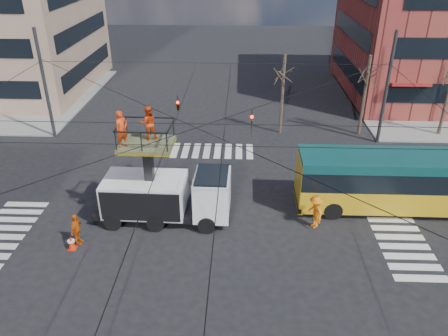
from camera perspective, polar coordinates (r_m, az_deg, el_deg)
The scene contains 10 objects.
ground at distance 22.14m, azimuth -3.18°, elevation -8.98°, with size 120.00×120.00×0.00m, color black.
crosswalks at distance 22.14m, azimuth -3.18°, elevation -8.96°, with size 22.40×22.40×0.02m, color silver, non-canonical shape.
overhead_network at distance 20.24m, azimuth -3.60°, elevation 1.49°, with size 24.24×24.24×8.00m.
tree_a at distance 32.46m, azimuth 7.81°, elevation 12.15°, with size 2.00×2.00×6.00m.
tree_b at distance 33.57m, azimuth 18.26°, elevation 11.55°, with size 2.00×2.00×6.00m.
utility_truck at distance 22.60m, azimuth -7.62°, elevation -2.20°, with size 7.05×2.78×6.21m.
city_bus at distance 25.44m, azimuth 23.13°, elevation -1.56°, with size 12.02×2.67×3.20m.
traffic_cone at distance 22.38m, azimuth -19.30°, elevation -9.20°, with size 0.36×0.36×0.71m, color red.
worker_ground at distance 22.40m, azimuth -18.72°, elevation -7.59°, with size 0.96×0.40×1.64m, color #D7580D.
flagger at distance 22.79m, azimuth 11.83°, elevation -5.65°, with size 1.17×0.67×1.81m, color orange.
Camera 1 is at (1.91, -17.65, 13.24)m, focal length 35.00 mm.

